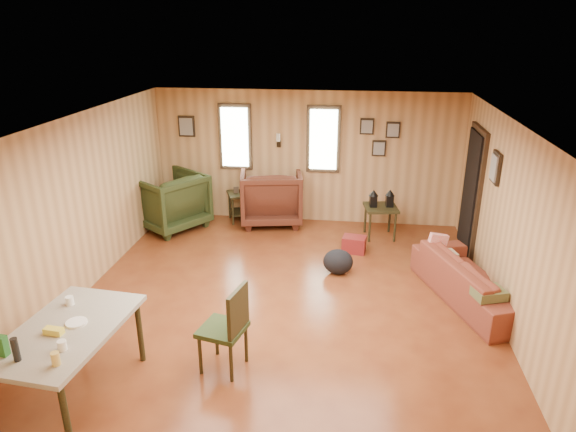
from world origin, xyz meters
The scene contains 11 objects.
room centered at (0.17, 0.27, 1.21)m, with size 5.54×6.04×2.44m.
sofa centered at (2.49, 0.32, 0.40)m, with size 2.03×0.59×0.79m, color brown.
recliner_brown centered at (-0.63, 2.80, 0.56)m, with size 1.09×1.02×1.12m, color #4B2216.
recliner_green centered at (-2.38, 2.29, 0.55)m, with size 1.07×1.01×1.11m, color #2A3618.
end_table centered at (-1.17, 2.81, 0.37)m, with size 0.67×0.64×0.67m.
side_table centered at (1.35, 2.34, 0.59)m, with size 0.62×0.62×0.86m.
cooler centered at (0.92, 1.65, 0.13)m, with size 0.40×0.32×0.26m.
backpack centered at (0.69, 0.85, 0.19)m, with size 0.52×0.45×0.38m.
sofa_pillows centered at (2.32, 0.22, 0.49)m, with size 0.81×1.54×0.32m.
dining_table centered at (-1.81, -2.16, 0.71)m, with size 1.04×1.59×1.00m.
dining_chair centered at (-0.37, -1.55, 0.56)m, with size 0.54×0.54×0.99m.
Camera 1 is at (0.84, -6.02, 3.52)m, focal length 32.00 mm.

